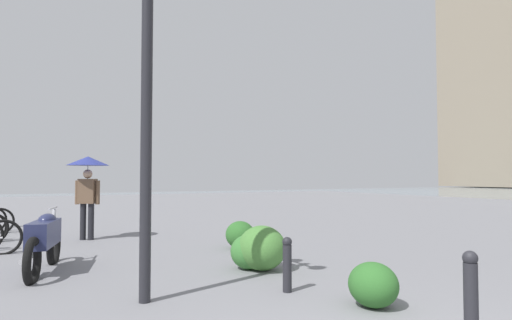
% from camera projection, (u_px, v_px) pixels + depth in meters
% --- Properties ---
extents(building_highrise, '(17.72, 12.82, 35.50)m').
position_uv_depth(building_highrise, '(511.00, 75.00, 68.49)').
color(building_highrise, gray).
rests_on(building_highrise, ground).
extents(lamppost, '(0.98, 0.28, 4.22)m').
position_uv_depth(lamppost, '(147.00, 75.00, 5.34)').
color(lamppost, '#232328').
rests_on(lamppost, ground).
extents(motorcycle, '(2.13, 0.68, 1.06)m').
position_uv_depth(motorcycle, '(44.00, 240.00, 6.93)').
color(motorcycle, black).
rests_on(motorcycle, ground).
extents(pedestrian, '(1.00, 1.00, 2.03)m').
position_uv_depth(pedestrian, '(88.00, 174.00, 10.49)').
color(pedestrian, black).
rests_on(pedestrian, ground).
extents(bollard_near, '(0.13, 0.13, 0.89)m').
position_uv_depth(bollard_near, '(471.00, 300.00, 3.72)').
color(bollard_near, '#232328').
rests_on(bollard_near, ground).
extents(bollard_mid, '(0.13, 0.13, 0.73)m').
position_uv_depth(bollard_mid, '(287.00, 263.00, 5.71)').
color(bollard_mid, '#232328').
rests_on(bollard_mid, ground).
extents(shrub_low, '(0.67, 0.61, 0.57)m').
position_uv_depth(shrub_low, '(249.00, 252.00, 7.12)').
color(shrub_low, '#387533').
rests_on(shrub_low, ground).
extents(shrub_round, '(0.62, 0.56, 0.52)m').
position_uv_depth(shrub_round, '(373.00, 285.00, 5.04)').
color(shrub_round, '#2D6628').
rests_on(shrub_round, ground).
extents(shrub_wide, '(0.68, 0.61, 0.58)m').
position_uv_depth(shrub_wide, '(240.00, 235.00, 9.19)').
color(shrub_wide, '#2D6628').
rests_on(shrub_wide, ground).
extents(shrub_tall, '(0.85, 0.77, 0.73)m').
position_uv_depth(shrub_tall, '(262.00, 248.00, 7.04)').
color(shrub_tall, '#477F38').
rests_on(shrub_tall, ground).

